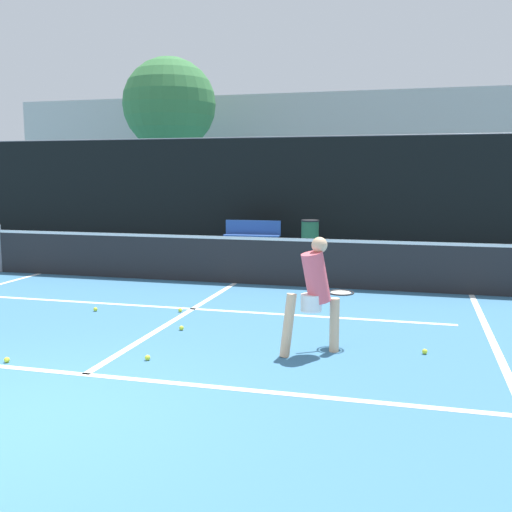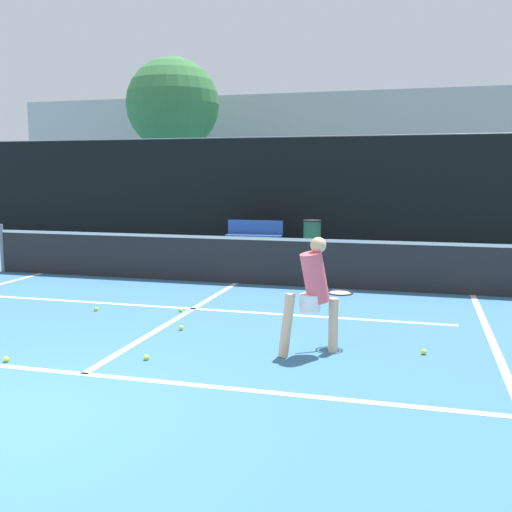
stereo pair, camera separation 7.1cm
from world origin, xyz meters
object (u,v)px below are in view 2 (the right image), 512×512
object	(u,v)px
trash_bin	(312,237)
parked_car	(437,225)
player_practicing	(314,291)
courtside_bench	(255,234)

from	to	relation	value
trash_bin	parked_car	world-z (taller)	parked_car
player_practicing	trash_bin	world-z (taller)	player_practicing
player_practicing	parked_car	size ratio (longest dim) A/B	0.36
trash_bin	parked_car	distance (m)	4.97
courtside_bench	trash_bin	bearing A→B (deg)	-11.58
player_practicing	trash_bin	xyz separation A→B (m)	(-1.62, 9.09, -0.32)
courtside_bench	trash_bin	size ratio (longest dim) A/B	1.75
courtside_bench	trash_bin	distance (m)	1.73
player_practicing	parked_car	xyz separation A→B (m)	(1.75, 12.74, -0.23)
parked_car	trash_bin	bearing A→B (deg)	-132.76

